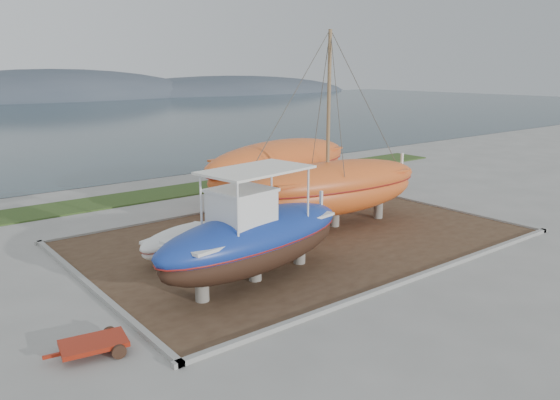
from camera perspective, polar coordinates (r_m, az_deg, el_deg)
ground at (r=20.96m, az=9.28°, el=-6.55°), size 140.00×140.00×0.00m
dirt_patch at (r=23.67m, az=2.13°, el=-3.93°), size 18.00×12.00×0.06m
curb_frame at (r=23.65m, az=2.13°, el=-3.83°), size 18.60×12.60×0.15m
grass_strip at (r=32.96m, az=-10.94°, el=0.89°), size 44.00×3.00×0.08m
blue_caique at (r=18.36m, az=-2.67°, el=-2.73°), size 8.35×3.72×3.88m
white_dinghy at (r=21.13m, az=-10.33°, el=-4.53°), size 4.29×2.83×1.21m
orange_sailboat at (r=24.48m, az=5.94°, el=7.09°), size 9.51×3.68×8.70m
orange_bare_hull at (r=28.90m, az=0.00°, el=2.79°), size 10.58×4.76×3.35m
red_trailer at (r=15.30m, az=-18.87°, el=-14.36°), size 2.63×1.62×0.35m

